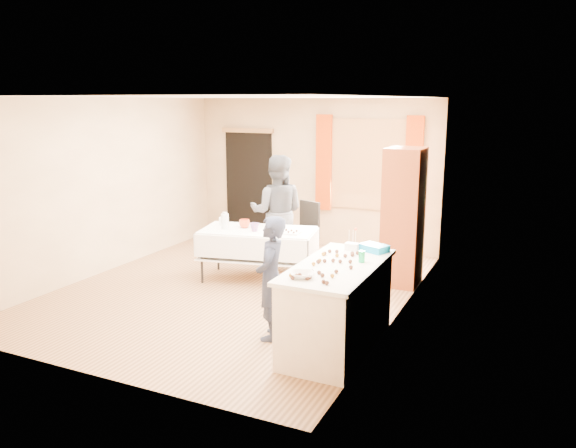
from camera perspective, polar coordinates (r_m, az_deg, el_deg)
The scene contains 29 objects.
floor at distance 7.87m, azimuth -5.16°, elevation -6.66°, with size 4.50×5.50×0.02m, color #9E7047.
ceiling at distance 7.43m, azimuth -5.56°, elevation 12.79°, with size 4.50×5.50×0.02m, color white.
wall_back at distance 9.99m, azimuth 2.65°, elevation 5.21°, with size 4.50×0.02×2.60m, color tan.
wall_front at distance 5.39m, azimuth -20.25°, elevation -1.84°, with size 4.50×0.02×2.60m, color tan.
wall_left at distance 8.88m, azimuth -18.09°, elevation 3.69°, with size 0.02×5.50×2.60m, color tan.
wall_right at distance 6.71m, azimuth 11.59°, elevation 1.38°, with size 0.02×5.50×2.60m, color tan.
window_frame at distance 9.60m, azimuth 8.13°, elevation 6.00°, with size 1.32×0.06×1.52m, color olive.
window_pane at distance 9.59m, azimuth 8.10°, elevation 5.99°, with size 1.20×0.02×1.40m, color white.
curtain_left at distance 9.81m, azimuth 3.65°, elevation 6.23°, with size 0.28×0.06×1.65m, color #A93507.
curtain_right at distance 9.36m, azimuth 12.63°, elevation 5.66°, with size 0.28×0.06×1.65m, color #A93507.
doorway at distance 10.57m, azimuth -3.98°, elevation 3.94°, with size 0.95×0.04×2.00m, color black.
door_lintel at distance 10.44m, azimuth -4.15°, elevation 9.46°, with size 1.05×0.06×0.08m, color olive.
cabinet at distance 7.98m, azimuth 11.63°, elevation 0.68°, with size 0.50×0.60×1.93m, color brown.
counter at distance 5.94m, azimuth 5.02°, elevation -8.35°, with size 0.79×1.66×0.91m.
party_table at distance 8.12m, azimuth -3.04°, elevation -2.65°, with size 1.78×1.16×0.75m.
chair at distance 8.94m, azimuth 1.49°, elevation -2.20°, with size 0.52×0.52×0.99m.
girl at distance 6.09m, azimuth -1.74°, elevation -5.52°, with size 0.43×0.56×1.36m, color #1C2138.
woman at distance 8.61m, azimuth -1.11°, elevation 1.21°, with size 1.02×0.90×1.76m, color black.
soda_can at distance 5.89m, azimuth 7.50°, elevation -3.29°, with size 0.07×0.07×0.12m, color #13984C.
mixing_bowl at distance 5.35m, azimuth 1.45°, elevation -5.19°, with size 0.29×0.29×0.05m, color white.
foam_block at distance 6.35m, azimuth 6.54°, elevation -2.29°, with size 0.15×0.10×0.08m, color white.
blue_basket at distance 6.33m, azimuth 8.74°, elevation -2.41°, with size 0.30×0.20×0.08m, color #0C83C7.
pitcher at distance 8.10m, azimuth -6.42°, elevation 0.26°, with size 0.11×0.11×0.22m, color silver.
cup_red at distance 8.15m, azimuth -4.45°, elevation 0.04°, with size 0.16×0.16×0.12m, color #D04720.
cup_rainbow at distance 7.92m, azimuth -3.43°, elevation -0.33°, with size 0.15×0.15×0.12m, color red.
small_bowl at distance 8.07m, azimuth -0.79°, elevation -0.30°, with size 0.21×0.21×0.06m, color white.
pastry_tray at distance 7.79m, azimuth 0.20°, elevation -0.90°, with size 0.28×0.20×0.02m, color white.
bottle at distance 8.38m, azimuth -6.75°, elevation 0.48°, with size 0.10×0.10×0.17m, color white.
cake_balls at distance 5.70m, azimuth 3.99°, elevation -4.16°, with size 0.48×1.14×0.04m.
Camera 1 is at (3.75, -6.42, 2.56)m, focal length 35.00 mm.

